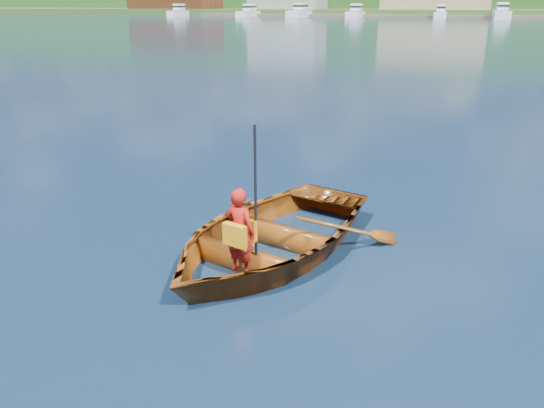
{
  "coord_description": "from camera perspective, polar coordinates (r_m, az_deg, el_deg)",
  "views": [
    {
      "loc": [
        2.78,
        -6.86,
        3.55
      ],
      "look_at": [
        0.44,
        0.03,
        0.79
      ],
      "focal_mm": 35.0,
      "sensor_mm": 36.0,
      "label": 1
    }
  ],
  "objects": [
    {
      "name": "ground",
      "position": [
        8.21,
        -3.02,
        -4.9
      ],
      "size": [
        600.0,
        600.0,
        0.0
      ],
      "color": "#112241",
      "rests_on": "ground"
    },
    {
      "name": "rowboat",
      "position": [
        7.99,
        -0.33,
        -3.3
      ],
      "size": [
        4.08,
        4.94,
        0.89
      ],
      "color": "brown",
      "rests_on": "ground"
    },
    {
      "name": "child_paddler",
      "position": [
        7.07,
        -3.42,
        -2.95
      ],
      "size": [
        0.5,
        0.41,
        2.04
      ],
      "color": "#B21912",
      "rests_on": "ground"
    },
    {
      "name": "dock",
      "position": [
        154.99,
        21.88,
        18.18
      ],
      "size": [
        160.0,
        4.14,
        0.8
      ],
      "color": "brown",
      "rests_on": "ground"
    },
    {
      "name": "marina_yachts",
      "position": [
        150.37,
        16.94,
        19.06
      ],
      "size": [
        144.65,
        13.72,
        4.13
      ],
      "color": "white",
      "rests_on": "ground"
    }
  ]
}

